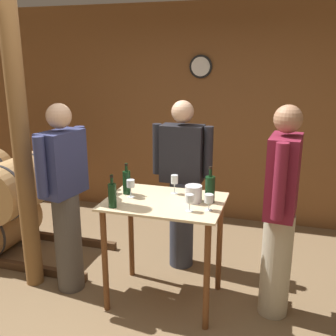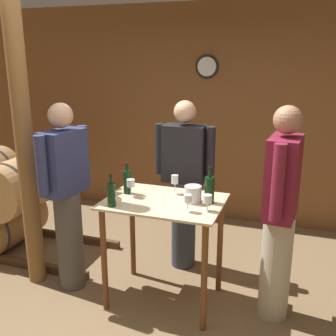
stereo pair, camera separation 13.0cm
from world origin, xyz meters
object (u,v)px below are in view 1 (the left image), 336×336
(wine_bottle_far_left, at_px, (127,182))
(wine_glass_far_side, at_px, (209,199))
(wine_bottle_left, at_px, (112,195))
(person_host, at_px, (182,182))
(wine_glass_near_right, at_px, (190,199))
(person_visitor_bearded, at_px, (280,210))
(wooden_post, at_px, (21,143))
(person_visitor_with_scarf, at_px, (65,196))
(wine_glass_near_center, at_px, (174,180))
(wine_glass_near_left, at_px, (131,184))
(ice_bucket, at_px, (193,194))
(wine_bottle_center, at_px, (210,189))

(wine_bottle_far_left, bearing_deg, wine_glass_far_side, -12.80)
(wine_bottle_left, bearing_deg, person_host, 69.73)
(wine_glass_near_right, xyz_separation_m, person_visitor_bearded, (0.67, 0.25, -0.11))
(wooden_post, relative_size, person_visitor_with_scarf, 1.59)
(wine_glass_near_center, distance_m, wine_glass_near_right, 0.42)
(wine_bottle_far_left, height_order, wine_glass_near_left, wine_bottle_far_left)
(wine_bottle_left, distance_m, person_visitor_bearded, 1.31)
(ice_bucket, distance_m, person_host, 0.65)
(wine_glass_near_right, bearing_deg, wine_bottle_far_left, 159.21)
(wine_glass_near_left, relative_size, person_host, 0.09)
(wine_glass_near_center, bearing_deg, wine_bottle_left, -130.35)
(wine_bottle_left, distance_m, wine_glass_near_left, 0.26)
(wine_bottle_center, distance_m, wine_glass_near_left, 0.66)
(wine_glass_far_side, distance_m, person_visitor_bearded, 0.57)
(wooden_post, bearing_deg, person_visitor_bearded, 4.78)
(wine_bottle_center, xyz_separation_m, wine_glass_near_left, (-0.66, -0.07, -0.00))
(wooden_post, relative_size, wine_glass_near_right, 19.85)
(wine_bottle_far_left, bearing_deg, wine_glass_near_center, 17.47)
(wine_glass_near_center, distance_m, ice_bucket, 0.25)
(wine_glass_far_side, xyz_separation_m, person_visitor_with_scarf, (-1.27, 0.03, -0.12))
(person_host, bearing_deg, wooden_post, -149.55)
(ice_bucket, height_order, person_visitor_with_scarf, person_visitor_with_scarf)
(wine_bottle_far_left, distance_m, wine_glass_near_right, 0.65)
(wine_bottle_far_left, xyz_separation_m, wine_glass_near_left, (0.06, -0.07, 0.01))
(wine_bottle_far_left, relative_size, wine_bottle_left, 1.03)
(person_visitor_with_scarf, bearing_deg, ice_bucket, 5.95)
(person_host, relative_size, person_visitor_with_scarf, 0.99)
(wooden_post, distance_m, person_host, 1.51)
(wine_glass_near_right, relative_size, wine_glass_far_side, 1.05)
(wine_glass_far_side, distance_m, ice_bucket, 0.21)
(wine_bottle_left, height_order, person_visitor_with_scarf, person_visitor_with_scarf)
(wine_bottle_far_left, distance_m, person_visitor_with_scarf, 0.56)
(wine_bottle_center, relative_size, wine_glass_far_side, 2.31)
(wine_glass_near_center, height_order, wine_glass_near_right, wine_glass_near_center)
(wine_glass_near_center, height_order, wine_glass_far_side, wine_glass_near_center)
(person_visitor_bearded, bearing_deg, wine_bottle_center, -178.76)
(person_visitor_bearded, bearing_deg, wine_glass_near_left, -175.91)
(wine_glass_near_left, relative_size, person_visitor_bearded, 0.09)
(person_visitor_with_scarf, bearing_deg, wine_glass_near_right, -4.63)
(wine_glass_near_left, relative_size, ice_bucket, 1.09)
(wine_bottle_left, distance_m, wine_glass_near_center, 0.58)
(wine_glass_far_side, bearing_deg, wine_bottle_center, 98.30)
(ice_bucket, bearing_deg, wine_glass_far_side, -43.46)
(wine_glass_near_right, xyz_separation_m, wine_glass_far_side, (0.14, 0.06, -0.01))
(wine_bottle_center, distance_m, wine_glass_far_side, 0.18)
(wine_bottle_center, distance_m, person_host, 0.69)
(wine_glass_near_center, xyz_separation_m, person_visitor_with_scarf, (-0.91, -0.26, -0.15))
(ice_bucket, bearing_deg, wine_bottle_left, -152.76)
(person_visitor_with_scarf, relative_size, person_visitor_bearded, 0.98)
(wine_glass_near_center, height_order, person_host, person_host)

